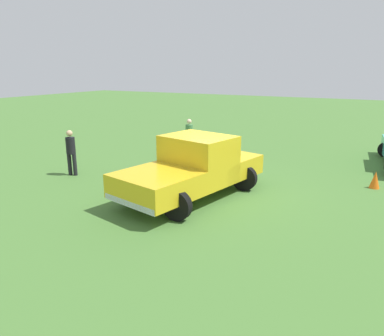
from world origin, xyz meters
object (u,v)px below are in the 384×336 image
Objects in this scene: traffic_cone at (375,180)px; pickup_truck at (195,166)px; person_bystander at (71,150)px; person_visitor at (189,135)px.

pickup_truck is at bearing -144.41° from traffic_cone.
pickup_truck is 5.88m from traffic_cone.
person_visitor is (2.22, 4.69, -0.02)m from person_bystander.
person_visitor reaches higher than traffic_cone.
person_visitor is 2.94× the size of traffic_cone.
pickup_truck is 3.20× the size of person_visitor.
person_visitor is (-2.69, 4.55, -0.04)m from pickup_truck.
pickup_truck reaches higher than person_bystander.
person_bystander is 2.98× the size of traffic_cone.
person_bystander reaches higher than traffic_cone.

